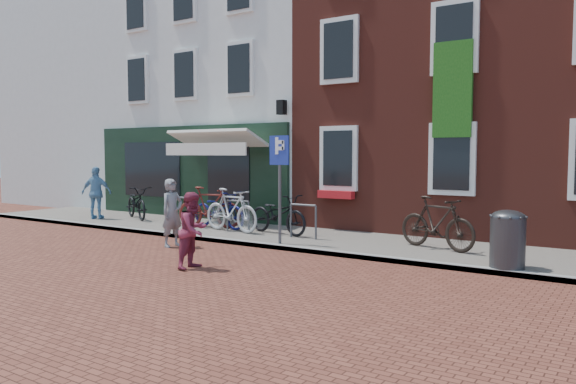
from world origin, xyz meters
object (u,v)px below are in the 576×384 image
Objects in this scene: litter_bin at (508,236)px; woman at (172,213)px; boy at (193,230)px; bicycle_1 at (209,207)px; bicycle_0 at (137,203)px; bicycle_2 at (219,210)px; cafe_person at (97,193)px; parking_sign at (280,169)px; bicycle_4 at (278,214)px; bicycle_5 at (437,223)px; bicycle_3 at (231,210)px.

woman is at bearing -169.83° from litter_bin.
bicycle_1 is (-3.01, 3.82, -0.05)m from boy.
bicycle_0 and bicycle_2 have the same top height.
parking_sign is at bearing 147.38° from cafe_person.
woman is 2.54m from boy.
bicycle_2 is at bearing 101.01° from bicycle_4.
litter_bin is at bearing -66.91° from boy.
parking_sign reaches higher than woman.
bicycle_1 is 0.30m from bicycle_2.
parking_sign reaches higher than cafe_person.
parking_sign reaches higher than bicycle_0.
parking_sign reaches higher than bicycle_2.
bicycle_5 is (-1.67, 1.19, -0.01)m from litter_bin.
woman is 1.09× the size of boy.
bicycle_2 is (-2.82, 1.21, -1.17)m from parking_sign.
boy is 4.12m from bicycle_3.
cafe_person is 0.84× the size of bicycle_0.
bicycle_3 is 1.30m from bicycle_4.
cafe_person reaches higher than bicycle_5.
parking_sign reaches higher than bicycle_1.
boy is (-0.09, -2.69, -1.06)m from parking_sign.
cafe_person is 4.62m from bicycle_2.
litter_bin is 8.04m from bicycle_1.
litter_bin reaches higher than bicycle_4.
bicycle_0 is 1.00× the size of bicycle_2.
litter_bin is 2.05m from bicycle_5.
bicycle_0 is 9.57m from bicycle_5.
bicycle_5 reaches higher than bicycle_2.
bicycle_0 is at bearing 98.49° from bicycle_4.
litter_bin is 0.59× the size of bicycle_1.
bicycle_4 is (-0.87, 1.20, -1.17)m from parking_sign.
woman is at bearing -95.46° from bicycle_0.
bicycle_2 is 1.94m from bicycle_4.
litter_bin is at bearing -91.95° from bicycle_2.
bicycle_0 is 1.00× the size of bicycle_4.
boy is 4.86m from bicycle_1.
boy is at bearing -157.64° from bicycle_4.
litter_bin is 4.98m from parking_sign.
litter_bin is at bearing -90.25° from bicycle_4.
woman reaches higher than bicycle_1.
bicycle_3 is at bearing 111.67° from bicycle_5.
litter_bin is 0.78× the size of boy.
woman reaches higher than bicycle_4.
bicycle_0 is (-6.38, 1.45, -1.17)m from parking_sign.
cafe_person is 0.84× the size of bicycle_4.
bicycle_2 is at bearing 71.91° from bicycle_3.
bicycle_1 is at bearing 32.34° from boy.
parking_sign is 1.30× the size of bicycle_5.
bicycle_1 is at bearing 82.93° from bicycle_3.
bicycle_0 is 3.57m from bicycle_2.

